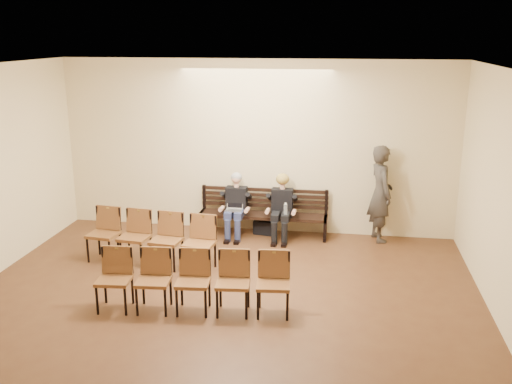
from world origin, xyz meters
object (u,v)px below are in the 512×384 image
chair_row_front (150,239)px  bench (263,225)px  seated_woman (282,209)px  water_bottle (285,215)px  bag (264,227)px  chair_row_back (193,283)px  laptop (234,211)px  seated_man (236,206)px  passerby (381,186)px

chair_row_front → bench: bearing=52.7°
seated_woman → water_bottle: seated_woman is taller
seated_woman → chair_row_front: bearing=-141.2°
bag → chair_row_back: size_ratio=0.14×
laptop → water_bottle: 1.04m
seated_woman → chair_row_front: seated_woman is taller
chair_row_front → water_bottle: bearing=39.7°
seated_man → chair_row_back: seated_man is taller
bench → seated_woman: (0.39, -0.12, 0.38)m
passerby → chair_row_back: 4.57m
bench → bag: 0.13m
seated_man → seated_woman: seated_man is taller
bag → water_bottle: bearing=-42.9°
seated_woman → chair_row_back: size_ratio=0.43×
seated_man → laptop: (-0.01, -0.15, -0.05)m
laptop → chair_row_back: bearing=-79.2°
bench → seated_man: size_ratio=2.09×
chair_row_back → bench: bearing=76.0°
seated_man → water_bottle: (1.03, -0.23, -0.05)m
seated_man → laptop: seated_man is taller
laptop → passerby: bearing=18.0°
seated_woman → chair_row_back: (-0.92, -3.31, -0.14)m
water_bottle → passerby: (1.81, 0.45, 0.53)m
water_bottle → bag: 0.79m
passerby → water_bottle: bearing=86.1°
bench → water_bottle: water_bottle is taller
bag → chair_row_front: (-1.74, -1.93, 0.34)m
seated_man → bag: (0.54, 0.22, -0.48)m
laptop → passerby: (2.85, 0.37, 0.53)m
water_bottle → bag: (-0.49, 0.45, -0.43)m
seated_woman → bag: size_ratio=3.15×
laptop → seated_woman: bearing=19.7°
seated_man → passerby: size_ratio=0.57×
chair_row_front → passerby: bearing=31.7°
chair_row_front → seated_woman: bearing=45.0°
water_bottle → bag: bearing=137.1°
seated_woman → bag: seated_woman is taller
bench → chair_row_front: chair_row_front is taller
water_bottle → chair_row_front: chair_row_front is taller
bag → chair_row_front: size_ratio=0.16×
seated_woman → water_bottle: size_ratio=5.10×
bench → water_bottle: bearing=-35.5°
seated_man → chair_row_front: 2.10m
bag → chair_row_front: 2.63m
passerby → chair_row_front: passerby is taller
bag → chair_row_back: bearing=-98.7°
laptop → chair_row_back: (0.01, -3.15, -0.11)m
chair_row_back → water_bottle: bearing=66.4°
seated_man → passerby: passerby is taller
seated_man → water_bottle: 1.06m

